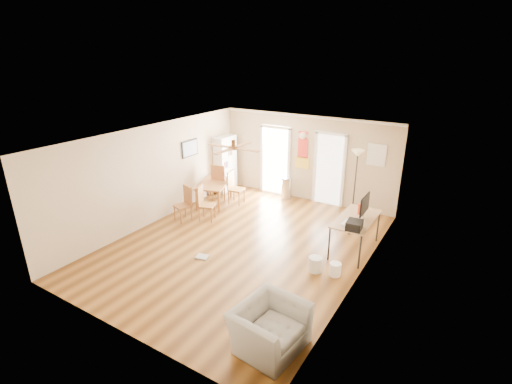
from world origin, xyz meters
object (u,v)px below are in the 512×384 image
Objects in this scene: dining_chair_near at (182,204)px; wastebasket_a at (315,264)px; armchair at (270,327)px; dining_table at (215,193)px; dining_chair_right_b at (207,203)px; printer at (354,225)px; trash_can at (286,188)px; dining_chair_far at (221,181)px; wastebasket_b at (335,269)px; dining_chair_right_a at (236,188)px; computer_desk at (355,234)px; torchiere_lamp at (355,182)px; bookshelf at (225,164)px.

wastebasket_a is (4.06, -0.47, -0.31)m from dining_chair_near.
dining_table is at bearing 52.36° from armchair.
printer is at bearing -111.54° from dining_chair_right_b.
trash_can is 1.92× the size of printer.
wastebasket_a is at bearing 141.73° from dining_chair_far.
dining_chair_near is at bearing 83.71° from dining_chair_far.
dining_table is at bearing 157.98° from wastebasket_b.
dining_chair_right_a is at bearing 147.47° from wastebasket_a.
computer_desk is 3.64m from armchair.
armchair reaches higher than wastebasket_b.
armchair reaches higher than wastebasket_a.
printer is at bearing -118.19° from dining_chair_right_a.
dining_chair_right_b is 4.12m from torchiere_lamp.
dining_table is (0.40, -1.14, -0.57)m from bookshelf.
dining_chair_right_a reaches higher than computer_desk.
bookshelf is 7.15m from armchair.
trash_can reaches higher than wastebasket_b.
dining_chair_near is (-0.54, -1.77, -0.02)m from dining_chair_right_a.
dining_chair_far reaches higher than trash_can.
bookshelf is 2.60× the size of trash_can.
armchair is (4.37, -4.69, -0.21)m from dining_chair_far.
computer_desk is at bearing 4.20° from armchair.
wastebasket_a is at bearing 11.22° from dining_chair_near.
torchiere_lamp is at bearing 21.49° from dining_table.
computer_desk reaches higher than dining_table.
wastebasket_b is at bearing 9.68° from wastebasket_a.
torchiere_lamp reaches higher than trash_can.
printer is (0.13, -0.58, 0.50)m from computer_desk.
wastebasket_b is (4.88, -2.95, -0.76)m from bookshelf.
dining_chair_near is (0.01, -1.41, 0.14)m from dining_table.
bookshelf is at bearing 160.52° from computer_desk.
dining_chair_far is 0.73× the size of computer_desk.
printer is (2.94, -2.64, 0.56)m from trash_can.
wastebasket_b is at bearing -22.02° from dining_table.
bookshelf is 2.61m from dining_chair_near.
armchair is (4.70, -5.36, -0.55)m from bookshelf.
dining_chair_far is 3.08× the size of printer.
trash_can reaches higher than wastebasket_a.
trash_can is at bearing -179.63° from torchiere_lamp.
dining_table is 0.72× the size of torchiere_lamp.
dining_chair_near is 2.61× the size of printer.
computer_desk is (0.70, -2.07, -0.51)m from torchiere_lamp.
bookshelf is 2.41m from dining_chair_right_b.
dining_chair_right_b is 4.07m from printer.
dining_chair_far is at bearing 155.74° from printer.
dining_chair_far is 4.67m from computer_desk.
computer_desk is 1.38m from wastebasket_a.
computer_desk is at bearing 28.28° from dining_chair_near.
bookshelf is 1.91× the size of dining_chair_near.
printer is at bearing -72.60° from torchiere_lamp.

